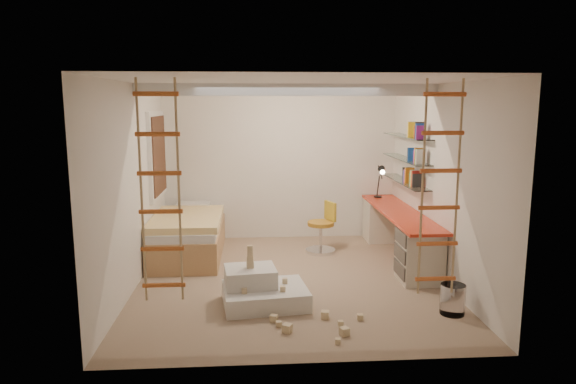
{
  "coord_description": "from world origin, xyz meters",
  "views": [
    {
      "loc": [
        -0.47,
        -6.58,
        2.34
      ],
      "look_at": [
        0.0,
        0.3,
        1.15
      ],
      "focal_mm": 32.0,
      "sensor_mm": 36.0,
      "label": 1
    }
  ],
  "objects": [
    {
      "name": "ceiling_beam",
      "position": [
        0.0,
        0.3,
        2.52
      ],
      "size": [
        4.0,
        0.18,
        0.16
      ],
      "primitive_type": "cube",
      "color": "white",
      "rests_on": "ceiling"
    },
    {
      "name": "rope_ladder_right",
      "position": [
        1.35,
        -1.75,
        1.52
      ],
      "size": [
        0.41,
        0.04,
        2.13
      ],
      "primitive_type": null,
      "color": "#D34F24",
      "rests_on": "ceiling"
    },
    {
      "name": "bed",
      "position": [
        -1.48,
        1.23,
        0.33
      ],
      "size": [
        1.02,
        2.0,
        0.69
      ],
      "color": "#AD7F51",
      "rests_on": "floor"
    },
    {
      "name": "toy_blocks",
      "position": [
        -0.07,
        -1.21,
        0.2
      ],
      "size": [
        1.33,
        1.23,
        0.7
      ],
      "color": "#CCB284",
      "rests_on": "floor"
    },
    {
      "name": "play_platform",
      "position": [
        -0.4,
        -0.81,
        0.17
      ],
      "size": [
        1.05,
        0.86,
        0.43
      ],
      "color": "silver",
      "rests_on": "floor"
    },
    {
      "name": "window_blind",
      "position": [
        -1.93,
        1.5,
        1.55
      ],
      "size": [
        0.02,
        1.0,
        1.2
      ],
      "primitive_type": "cube",
      "color": "#4C2D1E",
      "rests_on": "window_frame"
    },
    {
      "name": "rope_ladder_left",
      "position": [
        -1.35,
        -1.75,
        1.52
      ],
      "size": [
        0.41,
        0.04,
        2.13
      ],
      "primitive_type": null,
      "color": "#BE5020",
      "rests_on": "ceiling"
    },
    {
      "name": "shelves",
      "position": [
        1.87,
        1.13,
        1.5
      ],
      "size": [
        0.25,
        1.8,
        0.71
      ],
      "color": "white",
      "rests_on": "wall_right"
    },
    {
      "name": "waste_bin",
      "position": [
        1.75,
        -1.25,
        0.17
      ],
      "size": [
        0.28,
        0.28,
        0.34
      ],
      "primitive_type": "cylinder",
      "color": "white",
      "rests_on": "floor"
    },
    {
      "name": "window_frame",
      "position": [
        -1.97,
        1.5,
        1.55
      ],
      "size": [
        0.06,
        1.15,
        1.35
      ],
      "primitive_type": "cube",
      "color": "white",
      "rests_on": "wall_left"
    },
    {
      "name": "desk",
      "position": [
        1.72,
        0.86,
        0.4
      ],
      "size": [
        0.56,
        2.8,
        0.75
      ],
      "color": "red",
      "rests_on": "floor"
    },
    {
      "name": "task_lamp",
      "position": [
        1.67,
        1.82,
        1.14
      ],
      "size": [
        0.14,
        0.36,
        0.57
      ],
      "color": "black",
      "rests_on": "desk"
    },
    {
      "name": "floor",
      "position": [
        0.0,
        0.0,
        0.0
      ],
      "size": [
        4.5,
        4.5,
        0.0
      ],
      "primitive_type": "plane",
      "color": "#977C61",
      "rests_on": "ground"
    },
    {
      "name": "swivel_chair",
      "position": [
        0.61,
        1.27,
        0.3
      ],
      "size": [
        0.62,
        0.62,
        0.81
      ],
      "color": "#B17A22",
      "rests_on": "floor"
    },
    {
      "name": "books",
      "position": [
        1.87,
        1.13,
        1.58
      ],
      "size": [
        0.14,
        0.64,
        0.92
      ],
      "color": "#262626",
      "rests_on": "shelves"
    }
  ]
}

